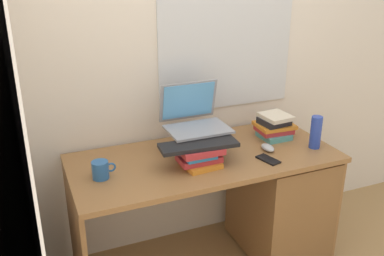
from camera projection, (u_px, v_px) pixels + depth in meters
The scene contains 12 objects.
wall_back at pixel (180, 46), 2.55m from camera, with size 6.00×0.06×2.60m.
wall_left at pixel (12, 77), 1.89m from camera, with size 0.05×6.00×2.60m, color beige.
desk at pixel (263, 196), 2.67m from camera, with size 1.51×0.68×0.74m.
book_stack_tall at pixel (199, 142), 2.45m from camera, with size 0.23×0.18×0.14m.
book_stack_keyboard_riser at pixel (200, 156), 2.30m from camera, with size 0.23×0.20×0.11m.
book_stack_side at pixel (274, 126), 2.66m from camera, with size 0.23×0.21×0.15m.
laptop at pixel (194, 117), 2.45m from camera, with size 0.35×0.30×0.25m.
keyboard at pixel (199, 145), 2.27m from camera, with size 0.42×0.14×0.02m, color black.
computer_mouse at pixel (268, 148), 2.49m from camera, with size 0.06×0.10×0.04m, color #A5A8AD.
mug at pixel (101, 170), 2.17m from camera, with size 0.12×0.09×0.09m.
water_bottle at pixel (316, 132), 2.50m from camera, with size 0.07×0.07×0.19m, color #263FA5.
cell_phone at pixel (268, 160), 2.37m from camera, with size 0.07×0.14×0.01m, color black.
Camera 1 is at (-0.91, -2.00, 1.79)m, focal length 40.06 mm.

